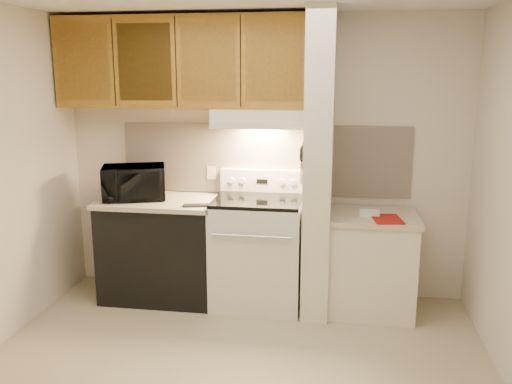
# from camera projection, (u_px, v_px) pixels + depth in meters

# --- Properties ---
(floor) EXTENTS (3.60, 3.60, 0.00)m
(floor) POSITION_uv_depth(u_px,v_px,m) (233.00, 371.00, 3.71)
(floor) COLOR tan
(floor) RESTS_ON ground
(wall_back) EXTENTS (3.60, 2.50, 0.02)m
(wall_back) POSITION_uv_depth(u_px,v_px,m) (264.00, 158.00, 4.89)
(wall_back) COLOR beige
(wall_back) RESTS_ON floor
(backsplash) EXTENTS (2.60, 0.02, 0.63)m
(backsplash) POSITION_uv_depth(u_px,v_px,m) (264.00, 159.00, 4.88)
(backsplash) COLOR beige
(backsplash) RESTS_ON wall_back
(range_body) EXTENTS (0.76, 0.65, 0.92)m
(range_body) POSITION_uv_depth(u_px,v_px,m) (258.00, 253.00, 4.72)
(range_body) COLOR silver
(range_body) RESTS_ON floor
(oven_window) EXTENTS (0.50, 0.01, 0.30)m
(oven_window) POSITION_uv_depth(u_px,v_px,m) (252.00, 261.00, 4.41)
(oven_window) COLOR black
(oven_window) RESTS_ON range_body
(oven_handle) EXTENTS (0.65, 0.02, 0.02)m
(oven_handle) POSITION_uv_depth(u_px,v_px,m) (251.00, 236.00, 4.33)
(oven_handle) COLOR silver
(oven_handle) RESTS_ON range_body
(cooktop) EXTENTS (0.74, 0.64, 0.03)m
(cooktop) POSITION_uv_depth(u_px,v_px,m) (258.00, 200.00, 4.62)
(cooktop) COLOR black
(cooktop) RESTS_ON range_body
(range_backguard) EXTENTS (0.76, 0.08, 0.20)m
(range_backguard) POSITION_uv_depth(u_px,v_px,m) (263.00, 181.00, 4.87)
(range_backguard) COLOR silver
(range_backguard) RESTS_ON range_body
(range_display) EXTENTS (0.10, 0.01, 0.04)m
(range_display) POSITION_uv_depth(u_px,v_px,m) (262.00, 181.00, 4.83)
(range_display) COLOR black
(range_display) RESTS_ON range_backguard
(range_knob_left_outer) EXTENTS (0.05, 0.02, 0.05)m
(range_knob_left_outer) POSITION_uv_depth(u_px,v_px,m) (231.00, 181.00, 4.87)
(range_knob_left_outer) COLOR silver
(range_knob_left_outer) RESTS_ON range_backguard
(range_knob_left_inner) EXTENTS (0.05, 0.02, 0.05)m
(range_knob_left_inner) POSITION_uv_depth(u_px,v_px,m) (242.00, 181.00, 4.85)
(range_knob_left_inner) COLOR silver
(range_knob_left_inner) RESTS_ON range_backguard
(range_knob_right_inner) EXTENTS (0.05, 0.02, 0.05)m
(range_knob_right_inner) POSITION_uv_depth(u_px,v_px,m) (282.00, 182.00, 4.80)
(range_knob_right_inner) COLOR silver
(range_knob_right_inner) RESTS_ON range_backguard
(range_knob_right_outer) EXTENTS (0.05, 0.02, 0.05)m
(range_knob_right_outer) POSITION_uv_depth(u_px,v_px,m) (293.00, 182.00, 4.79)
(range_knob_right_outer) COLOR silver
(range_knob_right_outer) RESTS_ON range_backguard
(dishwasher_front) EXTENTS (1.00, 0.63, 0.87)m
(dishwasher_front) POSITION_uv_depth(u_px,v_px,m) (162.00, 250.00, 4.87)
(dishwasher_front) COLOR black
(dishwasher_front) RESTS_ON floor
(left_countertop) EXTENTS (1.04, 0.67, 0.04)m
(left_countertop) POSITION_uv_depth(u_px,v_px,m) (160.00, 201.00, 4.77)
(left_countertop) COLOR beige
(left_countertop) RESTS_ON dishwasher_front
(spoon_rest) EXTENTS (0.26, 0.14, 0.02)m
(spoon_rest) POSITION_uv_depth(u_px,v_px,m) (198.00, 205.00, 4.51)
(spoon_rest) COLOR black
(spoon_rest) RESTS_ON left_countertop
(teal_jar) EXTENTS (0.10, 0.10, 0.11)m
(teal_jar) POSITION_uv_depth(u_px,v_px,m) (117.00, 194.00, 4.71)
(teal_jar) COLOR #295B60
(teal_jar) RESTS_ON left_countertop
(outlet) EXTENTS (0.08, 0.01, 0.12)m
(outlet) POSITION_uv_depth(u_px,v_px,m) (212.00, 173.00, 4.97)
(outlet) COLOR beige
(outlet) RESTS_ON backsplash
(microwave) EXTENTS (0.62, 0.52, 0.30)m
(microwave) POSITION_uv_depth(u_px,v_px,m) (134.00, 182.00, 4.75)
(microwave) COLOR black
(microwave) RESTS_ON left_countertop
(partition_pillar) EXTENTS (0.22, 0.70, 2.50)m
(partition_pillar) POSITION_uv_depth(u_px,v_px,m) (319.00, 165.00, 4.47)
(partition_pillar) COLOR beige
(partition_pillar) RESTS_ON floor
(pillar_trim) EXTENTS (0.01, 0.70, 0.04)m
(pillar_trim) POSITION_uv_depth(u_px,v_px,m) (305.00, 159.00, 4.48)
(pillar_trim) COLOR olive
(pillar_trim) RESTS_ON partition_pillar
(knife_strip) EXTENTS (0.02, 0.42, 0.04)m
(knife_strip) POSITION_uv_depth(u_px,v_px,m) (304.00, 158.00, 4.43)
(knife_strip) COLOR black
(knife_strip) RESTS_ON partition_pillar
(knife_blade_a) EXTENTS (0.01, 0.03, 0.16)m
(knife_blade_a) POSITION_uv_depth(u_px,v_px,m) (301.00, 173.00, 4.29)
(knife_blade_a) COLOR silver
(knife_blade_a) RESTS_ON knife_strip
(knife_handle_a) EXTENTS (0.02, 0.02, 0.10)m
(knife_handle_a) POSITION_uv_depth(u_px,v_px,m) (301.00, 154.00, 4.26)
(knife_handle_a) COLOR black
(knife_handle_a) RESTS_ON knife_strip
(knife_blade_b) EXTENTS (0.01, 0.04, 0.18)m
(knife_blade_b) POSITION_uv_depth(u_px,v_px,m) (301.00, 173.00, 4.37)
(knife_blade_b) COLOR silver
(knife_blade_b) RESTS_ON knife_strip
(knife_handle_b) EXTENTS (0.02, 0.02, 0.10)m
(knife_handle_b) POSITION_uv_depth(u_px,v_px,m) (302.00, 153.00, 4.33)
(knife_handle_b) COLOR black
(knife_handle_b) RESTS_ON knife_strip
(knife_blade_c) EXTENTS (0.01, 0.04, 0.20)m
(knife_blade_c) POSITION_uv_depth(u_px,v_px,m) (302.00, 172.00, 4.45)
(knife_blade_c) COLOR silver
(knife_blade_c) RESTS_ON knife_strip
(knife_handle_c) EXTENTS (0.02, 0.02, 0.10)m
(knife_handle_c) POSITION_uv_depth(u_px,v_px,m) (303.00, 152.00, 4.42)
(knife_handle_c) COLOR black
(knife_handle_c) RESTS_ON knife_strip
(knife_blade_d) EXTENTS (0.01, 0.04, 0.16)m
(knife_blade_d) POSITION_uv_depth(u_px,v_px,m) (303.00, 168.00, 4.53)
(knife_blade_d) COLOR silver
(knife_blade_d) RESTS_ON knife_strip
(knife_handle_d) EXTENTS (0.02, 0.02, 0.10)m
(knife_handle_d) POSITION_uv_depth(u_px,v_px,m) (303.00, 150.00, 4.50)
(knife_handle_d) COLOR black
(knife_handle_d) RESTS_ON knife_strip
(knife_blade_e) EXTENTS (0.01, 0.04, 0.18)m
(knife_blade_e) POSITION_uv_depth(u_px,v_px,m) (303.00, 168.00, 4.60)
(knife_blade_e) COLOR silver
(knife_blade_e) RESTS_ON knife_strip
(knife_handle_e) EXTENTS (0.02, 0.02, 0.10)m
(knife_handle_e) POSITION_uv_depth(u_px,v_px,m) (304.00, 149.00, 4.58)
(knife_handle_e) COLOR black
(knife_handle_e) RESTS_ON knife_strip
(oven_mitt) EXTENTS (0.03, 0.09, 0.22)m
(oven_mitt) POSITION_uv_depth(u_px,v_px,m) (304.00, 169.00, 4.67)
(oven_mitt) COLOR slate
(oven_mitt) RESTS_ON partition_pillar
(right_cab_base) EXTENTS (0.70, 0.60, 0.81)m
(right_cab_base) POSITION_uv_depth(u_px,v_px,m) (371.00, 265.00, 4.59)
(right_cab_base) COLOR beige
(right_cab_base) RESTS_ON floor
(right_countertop) EXTENTS (0.74, 0.64, 0.04)m
(right_countertop) POSITION_uv_depth(u_px,v_px,m) (373.00, 217.00, 4.49)
(right_countertop) COLOR beige
(right_countertop) RESTS_ON right_cab_base
(red_folder) EXTENTS (0.26, 0.33, 0.01)m
(red_folder) POSITION_uv_depth(u_px,v_px,m) (387.00, 219.00, 4.33)
(red_folder) COLOR #A0130F
(red_folder) RESTS_ON right_countertop
(white_box) EXTENTS (0.16, 0.11, 0.04)m
(white_box) POSITION_uv_depth(u_px,v_px,m) (369.00, 213.00, 4.45)
(white_box) COLOR white
(white_box) RESTS_ON right_countertop
(range_hood) EXTENTS (0.78, 0.44, 0.15)m
(range_hood) POSITION_uv_depth(u_px,v_px,m) (260.00, 118.00, 4.59)
(range_hood) COLOR beige
(range_hood) RESTS_ON upper_cabinets
(hood_lip) EXTENTS (0.78, 0.04, 0.06)m
(hood_lip) POSITION_uv_depth(u_px,v_px,m) (256.00, 125.00, 4.40)
(hood_lip) COLOR beige
(hood_lip) RESTS_ON range_hood
(upper_cabinets) EXTENTS (2.18, 0.33, 0.77)m
(upper_cabinets) POSITION_uv_depth(u_px,v_px,m) (182.00, 62.00, 4.64)
(upper_cabinets) COLOR olive
(upper_cabinets) RESTS_ON wall_back
(cab_door_a) EXTENTS (0.46, 0.01, 0.63)m
(cab_door_a) POSITION_uv_depth(u_px,v_px,m) (83.00, 62.00, 4.61)
(cab_door_a) COLOR olive
(cab_door_a) RESTS_ON upper_cabinets
(cab_gap_a) EXTENTS (0.01, 0.01, 0.73)m
(cab_gap_a) POSITION_uv_depth(u_px,v_px,m) (114.00, 62.00, 4.56)
(cab_gap_a) COLOR black
(cab_gap_a) RESTS_ON upper_cabinets
(cab_door_b) EXTENTS (0.46, 0.01, 0.63)m
(cab_door_b) POSITION_uv_depth(u_px,v_px,m) (145.00, 62.00, 4.52)
(cab_door_b) COLOR olive
(cab_door_b) RESTS_ON upper_cabinets
(cab_gap_b) EXTENTS (0.01, 0.01, 0.73)m
(cab_gap_b) POSITION_uv_depth(u_px,v_px,m) (176.00, 62.00, 4.48)
(cab_gap_b) COLOR black
(cab_gap_b) RESTS_ON upper_cabinets
(cab_door_c) EXTENTS (0.46, 0.01, 0.63)m
(cab_door_c) POSITION_uv_depth(u_px,v_px,m) (208.00, 62.00, 4.44)
(cab_door_c) COLOR olive
(cab_door_c) RESTS_ON upper_cabinets
(cab_gap_c) EXTENTS (0.01, 0.01, 0.73)m
(cab_gap_c) POSITION_uv_depth(u_px,v_px,m) (241.00, 62.00, 4.40)
(cab_gap_c) COLOR black
(cab_gap_c) RESTS_ON upper_cabinets
(cab_door_d) EXTENTS (0.46, 0.01, 0.63)m
(cab_door_d) POSITION_uv_depth(u_px,v_px,m) (274.00, 62.00, 4.36)
(cab_door_d) COLOR olive
(cab_door_d) RESTS_ON upper_cabinets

